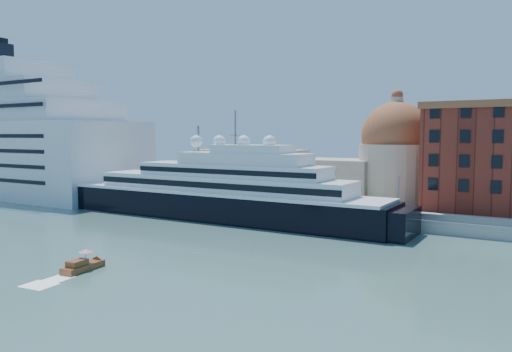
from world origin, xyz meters
The scene contains 9 objects.
ground centered at (0.00, 0.00, 0.00)m, with size 400.00×400.00×0.00m, color #335858.
quay centered at (0.00, 34.00, 1.25)m, with size 180.00×10.00×2.50m, color gray.
land centered at (0.00, 75.00, 1.00)m, with size 260.00×72.00×2.00m, color slate.
quay_fence centered at (0.00, 29.50, 3.10)m, with size 180.00×0.10×1.20m, color slate.
superyacht centered at (-11.26, 23.00, 4.72)m, with size 91.60×12.70×27.37m.
service_barge centered at (-36.26, 21.74, 0.70)m, with size 11.45×6.48×2.45m.
water_taxi centered at (1.52, -20.95, 0.72)m, with size 2.76×6.50×3.00m.
church centered at (6.39, 57.72, 10.91)m, with size 66.00×18.00×25.50m.
lamp_posts centered at (-12.67, 32.27, 9.84)m, with size 120.80×2.40×18.00m.
Camera 1 is at (55.58, -65.55, 18.34)m, focal length 35.00 mm.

